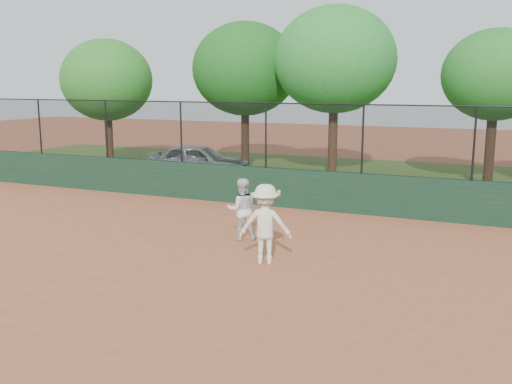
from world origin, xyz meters
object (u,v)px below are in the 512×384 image
at_px(player_second, 242,209).
at_px(tree_0, 106,80).
at_px(parked_car, 199,161).
at_px(player_main, 265,224).
at_px(tree_1, 245,69).
at_px(tree_2, 335,60).
at_px(tree_3, 496,75).

relative_size(player_second, tree_0, 0.27).
xyz_separation_m(parked_car, player_second, (5.33, -7.51, 0.06)).
xyz_separation_m(player_second, player_main, (1.23, -1.48, 0.10)).
height_order(parked_car, tree_1, tree_1).
bearing_deg(tree_2, tree_0, -174.33).
bearing_deg(parked_car, player_main, -153.85).
bearing_deg(player_main, tree_1, 116.05).
xyz_separation_m(tree_2, tree_3, (5.81, 0.04, -0.61)).
relative_size(tree_0, tree_2, 0.85).
distance_m(parked_car, player_second, 9.21).
distance_m(player_main, tree_2, 11.91).
height_order(parked_car, tree_3, tree_3).
distance_m(player_main, tree_0, 15.85).
bearing_deg(tree_0, tree_2, 5.67).
relative_size(player_second, tree_2, 0.23).
xyz_separation_m(tree_1, tree_2, (4.33, -1.13, 0.29)).
bearing_deg(tree_1, player_main, -63.95).
xyz_separation_m(player_main, tree_1, (-6.01, 12.29, 3.50)).
distance_m(parked_car, tree_3, 11.41).
relative_size(player_second, tree_3, 0.27).
xyz_separation_m(player_second, tree_3, (5.36, 9.72, 3.27)).
relative_size(parked_car, tree_0, 0.73).
distance_m(player_second, tree_0, 14.01).
bearing_deg(player_main, parked_car, 126.13).
relative_size(tree_0, tree_3, 1.00).
relative_size(parked_car, tree_2, 0.61).
xyz_separation_m(player_main, tree_0, (-11.78, 10.16, 3.02)).
xyz_separation_m(player_main, tree_3, (4.13, 11.20, 3.18)).
relative_size(player_second, tree_1, 0.24).
relative_size(parked_car, player_main, 2.41).
relative_size(parked_car, tree_3, 0.73).
bearing_deg(player_main, tree_0, 139.23).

